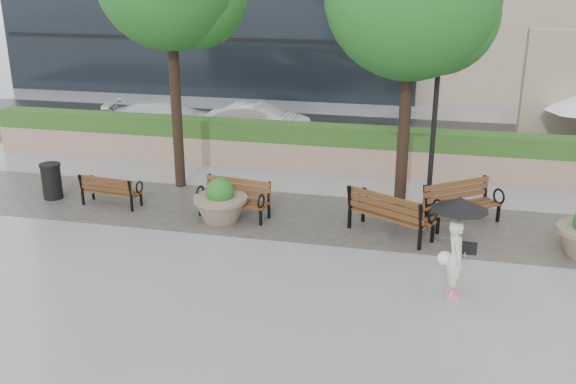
% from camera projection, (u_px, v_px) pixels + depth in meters
% --- Properties ---
extents(ground, '(100.00, 100.00, 0.00)m').
position_uv_depth(ground, '(324.00, 275.00, 12.67)').
color(ground, gray).
rests_on(ground, ground).
extents(cobble_strip, '(28.00, 3.20, 0.01)m').
position_uv_depth(cobble_strip, '(346.00, 220.00, 15.43)').
color(cobble_strip, '#383330').
rests_on(cobble_strip, ground).
extents(hedge_wall, '(24.00, 0.80, 1.35)m').
position_uv_depth(hedge_wall, '(366.00, 150.00, 18.89)').
color(hedge_wall, tan).
rests_on(hedge_wall, ground).
extents(asphalt_street, '(40.00, 7.00, 0.00)m').
position_uv_depth(asphalt_street, '(378.00, 139.00, 22.78)').
color(asphalt_street, black).
rests_on(asphalt_street, ground).
extents(bench_0, '(1.58, 0.77, 0.82)m').
position_uv_depth(bench_0, '(112.00, 197.00, 16.30)').
color(bench_0, '#5A301A').
rests_on(bench_0, ground).
extents(bench_1, '(1.80, 0.95, 0.92)m').
position_uv_depth(bench_1, '(234.00, 207.00, 15.53)').
color(bench_1, '#5A301A').
rests_on(bench_1, ground).
extents(bench_2, '(2.08, 1.61, 1.05)m').
position_uv_depth(bench_2, '(390.00, 223.00, 14.45)').
color(bench_2, '#5A301A').
rests_on(bench_2, ground).
extents(bench_3, '(1.91, 1.71, 0.99)m').
position_uv_depth(bench_3, '(462.00, 212.00, 15.10)').
color(bench_3, '#5A301A').
rests_on(bench_3, ground).
extents(planter_left, '(1.28, 1.28, 1.07)m').
position_uv_depth(planter_left, '(221.00, 205.00, 15.24)').
color(planter_left, '#7F6B56').
rests_on(planter_left, ground).
extents(trash_bin, '(0.54, 0.54, 0.90)m').
position_uv_depth(trash_bin, '(52.00, 182.00, 16.75)').
color(trash_bin, black).
rests_on(trash_bin, ground).
extents(lamppost, '(0.28, 0.28, 4.52)m').
position_uv_depth(lamppost, '(433.00, 136.00, 15.09)').
color(lamppost, black).
rests_on(lamppost, ground).
extents(car_left, '(4.68, 2.60, 1.28)m').
position_uv_depth(car_left, '(169.00, 119.00, 22.94)').
color(car_left, silver).
rests_on(car_left, ground).
extents(car_right, '(3.78, 1.43, 1.23)m').
position_uv_depth(car_right, '(258.00, 122.00, 22.62)').
color(car_right, silver).
rests_on(car_right, ground).
extents(pedestrian, '(1.04, 1.04, 1.90)m').
position_uv_depth(pedestrian, '(457.00, 237.00, 11.52)').
color(pedestrian, beige).
rests_on(pedestrian, ground).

